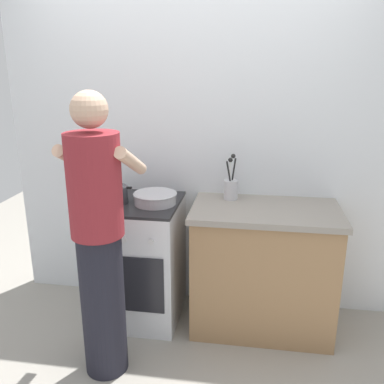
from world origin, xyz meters
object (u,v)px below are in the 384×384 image
object	(u,v)px
stove_range	(139,260)
pot	(115,194)
mixing_bowl	(155,198)
person	(99,241)
utensil_crock	(231,187)

from	to	relation	value
stove_range	pot	world-z (taller)	pot
pot	mixing_bowl	size ratio (longest dim) A/B	0.78
stove_range	person	world-z (taller)	person
utensil_crock	person	world-z (taller)	person
mixing_bowl	person	distance (m)	0.62
stove_range	utensil_crock	distance (m)	0.86
pot	person	bearing A→B (deg)	-80.89
utensil_crock	mixing_bowl	bearing A→B (deg)	-159.93
pot	mixing_bowl	distance (m)	0.28
utensil_crock	person	size ratio (longest dim) A/B	0.19
pot	person	distance (m)	0.58
mixing_bowl	person	size ratio (longest dim) A/B	0.18
stove_range	utensil_crock	xyz separation A→B (m)	(0.65, 0.17, 0.54)
pot	person	size ratio (longest dim) A/B	0.14
pot	utensil_crock	size ratio (longest dim) A/B	0.73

